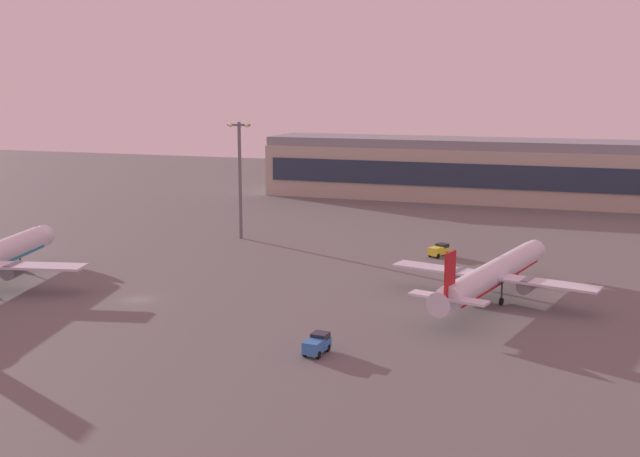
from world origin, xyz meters
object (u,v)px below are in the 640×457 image
at_px(baggage_tractor, 439,250).
at_px(apron_light_central, 240,172).
at_px(airplane_terminal_side, 493,274).
at_px(cargo_loader, 317,344).

relative_size(baggage_tractor, apron_light_central, 0.20).
distance_m(baggage_tractor, apron_light_central, 43.12).
height_order(airplane_terminal_side, cargo_loader, airplane_terminal_side).
bearing_deg(apron_light_central, cargo_loader, -58.07).
height_order(baggage_tractor, apron_light_central, apron_light_central).
distance_m(airplane_terminal_side, apron_light_central, 62.22).
xyz_separation_m(airplane_terminal_side, apron_light_central, (-53.68, 29.92, 9.76)).
height_order(airplane_terminal_side, baggage_tractor, airplane_terminal_side).
xyz_separation_m(airplane_terminal_side, cargo_loader, (-16.41, -29.88, -2.60)).
bearing_deg(cargo_loader, apron_light_central, 127.07).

